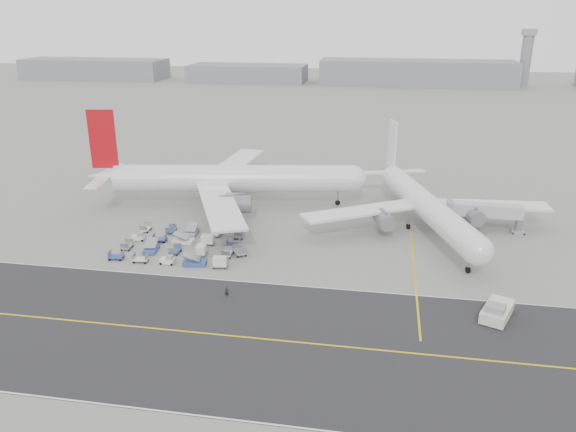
% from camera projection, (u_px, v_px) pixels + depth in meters
% --- Properties ---
extents(ground, '(700.00, 700.00, 0.00)m').
position_uv_depth(ground, '(230.00, 274.00, 92.29)').
color(ground, gray).
rests_on(ground, ground).
extents(taxiway, '(220.00, 59.00, 0.03)m').
position_uv_depth(taxiway, '(230.00, 336.00, 74.85)').
color(taxiway, '#292A2C').
rests_on(taxiway, ground).
extents(horizon_buildings, '(520.00, 28.00, 28.00)m').
position_uv_depth(horizon_buildings, '(398.00, 85.00, 327.96)').
color(horizon_buildings, gray).
rests_on(horizon_buildings, ground).
extents(control_tower, '(7.00, 7.00, 31.25)m').
position_uv_depth(control_tower, '(526.00, 57.00, 315.76)').
color(control_tower, gray).
rests_on(control_tower, ground).
extents(airliner_a, '(61.12, 60.00, 21.22)m').
position_uv_depth(airliner_a, '(227.00, 179.00, 123.21)').
color(airliner_a, silver).
rests_on(airliner_a, ground).
extents(airliner_b, '(48.17, 49.12, 17.53)m').
position_uv_depth(airliner_b, '(425.00, 205.00, 109.91)').
color(airliner_b, silver).
rests_on(airliner_b, ground).
extents(pushback_tug, '(5.78, 9.11, 2.62)m').
position_uv_depth(pushback_tug, '(497.00, 311.00, 78.89)').
color(pushback_tug, beige).
rests_on(pushback_tug, ground).
extents(jet_bridge, '(15.08, 3.35, 5.68)m').
position_uv_depth(jet_bridge, '(486.00, 212.00, 109.31)').
color(jet_bridge, gray).
rests_on(jet_bridge, ground).
extents(gse_cluster, '(27.21, 21.94, 1.96)m').
position_uv_depth(gse_cluster, '(181.00, 248.00, 102.51)').
color(gse_cluster, gray).
rests_on(gse_cluster, ground).
extents(stray_dolly, '(3.02, 3.30, 1.73)m').
position_uv_depth(stray_dolly, '(240.00, 255.00, 99.65)').
color(stray_dolly, silver).
rests_on(stray_dolly, ground).
extents(ground_crew_a, '(0.64, 0.45, 1.64)m').
position_uv_depth(ground_crew_a, '(227.00, 292.00, 84.80)').
color(ground_crew_a, black).
rests_on(ground_crew_a, ground).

